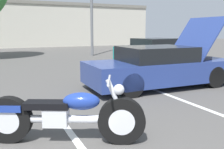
# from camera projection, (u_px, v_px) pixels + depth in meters

# --- Properties ---
(parking_stripe_middle) EXTENTS (0.12, 4.87, 0.01)m
(parking_stripe_middle) POSITION_uv_depth(u_px,v_px,m) (78.00, 143.00, 3.79)
(parking_stripe_middle) COLOR white
(parking_stripe_middle) RESTS_ON ground
(parking_stripe_back) EXTENTS (0.12, 4.87, 0.01)m
(parking_stripe_back) POSITION_uv_depth(u_px,v_px,m) (221.00, 115.00, 5.03)
(parking_stripe_back) COLOR white
(parking_stripe_back) RESTS_ON ground
(motorcycle) EXTENTS (2.24, 1.23, 0.99)m
(motorcycle) POSITION_uv_depth(u_px,v_px,m) (64.00, 116.00, 3.74)
(motorcycle) COLOR black
(motorcycle) RESTS_ON ground
(show_car_hood_open) EXTENTS (4.52, 1.82, 2.09)m
(show_car_hood_open) POSITION_uv_depth(u_px,v_px,m) (161.00, 67.00, 7.47)
(show_car_hood_open) COLOR navy
(show_car_hood_open) RESTS_ON ground
(parked_car_right_row) EXTENTS (4.49, 2.48, 1.27)m
(parked_car_right_row) POSITION_uv_depth(u_px,v_px,m) (157.00, 51.00, 12.88)
(parked_car_right_row) COLOR teal
(parked_car_right_row) RESTS_ON ground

